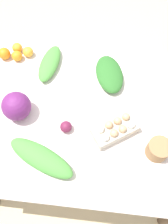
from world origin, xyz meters
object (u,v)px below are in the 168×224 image
at_px(paper_bag, 158,149).
at_px(greens_bunch_chard, 109,74).
at_px(greens_bunch_dandelion, 41,158).
at_px(greens_bunch_scallion, 50,63).
at_px(beet_root, 66,127).
at_px(orange_3, 17,56).
at_px(egg_carton, 115,129).
at_px(orange_1, 28,52).
at_px(cabbage_purple, 16,106).
at_px(orange_2, 4,54).
at_px(orange_0, 17,48).

distance_m(paper_bag, greens_bunch_chard, 0.54).
distance_m(paper_bag, greens_bunch_dandelion, 0.61).
xyz_separation_m(greens_bunch_chard, greens_bunch_scallion, (0.38, -0.05, -0.01)).
height_order(greens_bunch_scallion, beet_root, beet_root).
height_order(paper_bag, orange_3, paper_bag).
height_order(greens_bunch_chard, greens_bunch_scallion, greens_bunch_chard).
bearing_deg(egg_carton, orange_1, -73.07).
xyz_separation_m(egg_carton, beet_root, (0.27, 0.01, -0.01)).
bearing_deg(greens_bunch_dandelion, orange_1, -72.36).
bearing_deg(greens_bunch_dandelion, cabbage_purple, -55.24).
relative_size(cabbage_purple, orange_2, 2.14).
relative_size(greens_bunch_chard, beet_root, 4.28).
bearing_deg(beet_root, greens_bunch_chard, -119.55).
distance_m(paper_bag, orange_3, 1.03).
distance_m(greens_bunch_scallion, greens_bunch_dandelion, 0.62).
xyz_separation_m(egg_carton, greens_bunch_chard, (0.05, -0.37, -0.00)).
bearing_deg(orange_2, orange_3, 174.94).
bearing_deg(egg_carton, orange_2, -65.10).
height_order(paper_bag, beet_root, paper_bag).
distance_m(cabbage_purple, orange_1, 0.43).
distance_m(egg_carton, orange_0, 0.84).
bearing_deg(egg_carton, paper_bag, 124.54).
bearing_deg(greens_bunch_dandelion, greens_bunch_chard, -119.11).
xyz_separation_m(greens_bunch_dandelion, orange_0, (0.30, -0.72, -0.01)).
distance_m(orange_0, orange_1, 0.08).
relative_size(cabbage_purple, beet_root, 2.47).
height_order(orange_0, orange_3, orange_3).
height_order(paper_bag, orange_0, paper_bag).
xyz_separation_m(paper_bag, greens_bunch_dandelion, (0.60, 0.11, -0.01)).
distance_m(cabbage_purple, orange_0, 0.47).
distance_m(cabbage_purple, beet_root, 0.30).
bearing_deg(orange_0, orange_1, 160.40).
bearing_deg(orange_1, cabbage_purple, 95.00).
bearing_deg(greens_bunch_scallion, orange_3, -8.87).
bearing_deg(greens_bunch_chard, beet_root, 60.45).
bearing_deg(greens_bunch_chard, greens_bunch_dandelion, 60.89).
bearing_deg(beet_root, greens_bunch_scallion, -68.70).
bearing_deg(paper_bag, greens_bunch_dandelion, 10.34).
relative_size(greens_bunch_scallion, orange_1, 4.36).
bearing_deg(orange_2, greens_bunch_chard, 172.68).
relative_size(paper_bag, orange_2, 1.57).
xyz_separation_m(greens_bunch_dandelion, orange_1, (0.22, -0.69, -0.01)).
distance_m(paper_bag, orange_0, 1.08).
relative_size(beet_root, orange_1, 0.98).
distance_m(egg_carton, paper_bag, 0.25).
xyz_separation_m(beet_root, orange_1, (0.32, -0.50, 0.00)).
bearing_deg(paper_bag, greens_bunch_scallion, -37.35).
height_order(egg_carton, orange_2, egg_carton).
bearing_deg(orange_3, greens_bunch_scallion, 171.13).
relative_size(paper_bag, orange_1, 1.78).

